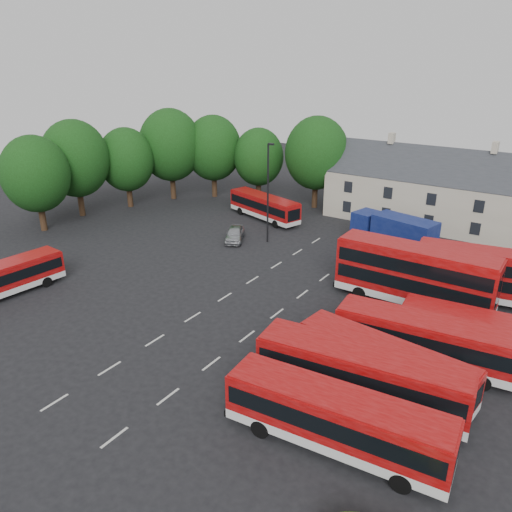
% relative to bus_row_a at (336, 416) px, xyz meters
% --- Properties ---
extents(ground, '(140.00, 140.00, 0.00)m').
position_rel_bus_row_a_xyz_m(ground, '(-14.71, 8.27, -1.91)').
color(ground, black).
rests_on(ground, ground).
extents(lane_markings, '(5.15, 33.80, 0.01)m').
position_rel_bus_row_a_xyz_m(lane_markings, '(-12.21, 10.27, -1.90)').
color(lane_markings, beige).
rests_on(lane_markings, ground).
extents(treeline, '(29.92, 32.59, 12.01)m').
position_rel_bus_row_a_xyz_m(treeline, '(-35.45, 27.63, 4.77)').
color(treeline, black).
rests_on(treeline, ground).
extents(terrace_houses, '(35.70, 7.13, 10.06)m').
position_rel_bus_row_a_xyz_m(terrace_houses, '(-0.71, 38.27, 1.95)').
color(terrace_houses, beige).
rests_on(terrace_houses, ground).
extents(bus_row_a, '(11.42, 3.51, 3.18)m').
position_rel_bus_row_a_xyz_m(bus_row_a, '(0.00, 0.00, 0.00)').
color(bus_row_a, silver).
rests_on(bus_row_a, ground).
extents(bus_row_b, '(11.99, 4.06, 3.32)m').
position_rel_bus_row_a_xyz_m(bus_row_b, '(-0.41, 4.03, 0.09)').
color(bus_row_b, silver).
rests_on(bus_row_b, ground).
extents(bus_row_c, '(10.77, 3.67, 2.98)m').
position_rel_bus_row_a_xyz_m(bus_row_c, '(0.20, 5.97, -0.12)').
color(bus_row_c, silver).
rests_on(bus_row_c, ground).
extents(bus_row_d, '(11.40, 3.69, 3.17)m').
position_rel_bus_row_a_xyz_m(bus_row_d, '(1.50, 9.84, -0.01)').
color(bus_row_d, silver).
rests_on(bus_row_d, ground).
extents(bus_row_e, '(10.24, 3.24, 2.85)m').
position_rel_bus_row_a_xyz_m(bus_row_e, '(4.15, 12.98, -0.20)').
color(bus_row_e, silver).
rests_on(bus_row_e, ground).
extents(bus_dd_south, '(11.98, 2.83, 4.91)m').
position_rel_bus_row_a_xyz_m(bus_dd_south, '(-1.68, 17.33, 0.88)').
color(bus_dd_south, silver).
rests_on(bus_dd_south, ground).
extents(bus_dd_north, '(10.88, 4.09, 4.36)m').
position_rel_bus_row_a_xyz_m(bus_dd_north, '(2.84, 21.23, 0.57)').
color(bus_dd_north, silver).
rests_on(bus_dd_north, ground).
extents(bus_west, '(3.05, 9.98, 2.78)m').
position_rel_bus_row_a_xyz_m(bus_west, '(-29.72, 0.33, -0.24)').
color(bus_west, silver).
rests_on(bus_west, ground).
extents(bus_north, '(10.47, 5.17, 2.89)m').
position_rel_bus_row_a_xyz_m(bus_north, '(-23.30, 29.37, -0.17)').
color(bus_north, silver).
rests_on(bus_north, ground).
extents(box_truck, '(8.87, 4.47, 3.72)m').
position_rel_bus_row_a_xyz_m(box_truck, '(-6.93, 27.77, 0.18)').
color(box_truck, black).
rests_on(box_truck, ground).
extents(silver_car, '(3.70, 4.76, 1.52)m').
position_rel_bus_row_a_xyz_m(silver_car, '(-21.89, 21.48, -1.15)').
color(silver_car, '#ADB0B5').
rests_on(silver_car, ground).
extents(lamppost, '(0.71, 0.27, 10.34)m').
position_rel_bus_row_a_xyz_m(lamppost, '(-18.77, 23.07, 3.61)').
color(lamppost, black).
rests_on(lamppost, ground).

